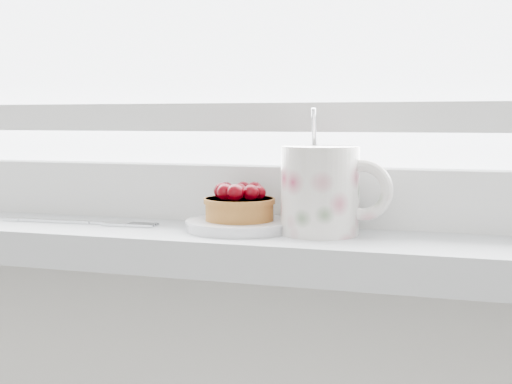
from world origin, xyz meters
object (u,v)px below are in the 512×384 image
at_px(raspberry_tart, 239,204).
at_px(saucer, 239,225).
at_px(floral_mug, 323,189).
at_px(fork, 78,222).

bearing_deg(raspberry_tart, saucer, -14.78).
relative_size(saucer, raspberry_tart, 1.51).
xyz_separation_m(raspberry_tart, floral_mug, (0.10, 0.00, 0.02)).
distance_m(saucer, fork, 0.21).
bearing_deg(fork, raspberry_tart, 2.37).
distance_m(raspberry_tart, fork, 0.21).
bearing_deg(fork, floral_mug, 2.00).
xyz_separation_m(saucer, raspberry_tart, (-0.00, 0.00, 0.02)).
relative_size(floral_mug, fork, 0.68).
distance_m(saucer, raspberry_tart, 0.02).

